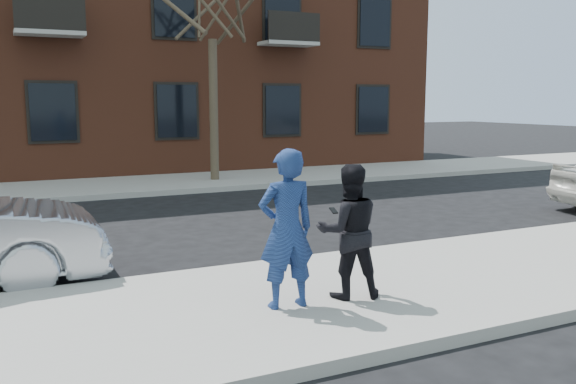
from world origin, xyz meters
TOP-DOWN VIEW (x-y plane):
  - ground at (0.00, 0.00)m, footprint 100.00×100.00m
  - near_sidewalk at (0.00, -0.25)m, footprint 50.00×3.50m
  - near_curb at (0.00, 1.55)m, footprint 50.00×0.10m
  - far_sidewalk at (0.00, 11.25)m, footprint 50.00×3.50m
  - far_curb at (0.00, 9.45)m, footprint 50.00×0.10m
  - apartment_building at (2.00, 18.00)m, footprint 24.30×10.30m
  - man_hoodie at (1.50, -0.45)m, footprint 0.70×0.53m
  - man_peacoat at (2.35, -0.44)m, footprint 0.94×0.82m

SIDE VIEW (x-z plane):
  - ground at x=0.00m, z-range 0.00..0.00m
  - near_sidewalk at x=0.00m, z-range 0.00..0.15m
  - near_curb at x=0.00m, z-range 0.00..0.15m
  - far_sidewalk at x=0.00m, z-range 0.00..0.15m
  - far_curb at x=0.00m, z-range 0.00..0.15m
  - man_peacoat at x=2.35m, z-range 0.15..1.80m
  - man_hoodie at x=1.50m, z-range 0.15..2.02m
  - apartment_building at x=2.00m, z-range 0.01..12.31m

